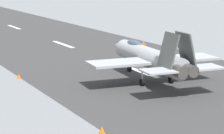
{
  "coord_description": "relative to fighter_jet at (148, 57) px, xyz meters",
  "views": [
    {
      "loc": [
        -44.25,
        27.19,
        10.98
      ],
      "look_at": [
        -5.22,
        6.73,
        2.2
      ],
      "focal_mm": 76.13,
      "sensor_mm": 36.0,
      "label": 1
    }
  ],
  "objects": [
    {
      "name": "marker_cone_near",
      "position": [
        -12.59,
        11.62,
        -2.22
      ],
      "size": [
        0.44,
        0.44,
        0.55
      ],
      "primitive_type": "cone",
      "color": "orange",
      "rests_on": "ground"
    },
    {
      "name": "ground_plane",
      "position": [
        3.52,
        -1.61,
        -2.5
      ],
      "size": [
        400.0,
        400.0,
        0.0
      ],
      "primitive_type": "plane",
      "color": "gray"
    },
    {
      "name": "marker_cone_mid",
      "position": [
        7.04,
        11.62,
        -2.22
      ],
      "size": [
        0.44,
        0.44,
        0.55
      ],
      "primitive_type": "cone",
      "color": "orange",
      "rests_on": "ground"
    },
    {
      "name": "crew_person",
      "position": [
        14.16,
        -8.05,
        -1.64
      ],
      "size": [
        0.55,
        0.5,
        1.72
      ],
      "color": "#1E2338",
      "rests_on": "ground"
    },
    {
      "name": "runway_strip",
      "position": [
        3.5,
        -1.61,
        -2.49
      ],
      "size": [
        240.0,
        26.0,
        0.02
      ],
      "color": "#3A3939",
      "rests_on": "ground"
    },
    {
      "name": "fighter_jet",
      "position": [
        0.0,
        0.0,
        0.0
      ],
      "size": [
        18.0,
        13.72,
        5.7
      ],
      "color": "#A7ABB0",
      "rests_on": "ground"
    }
  ]
}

